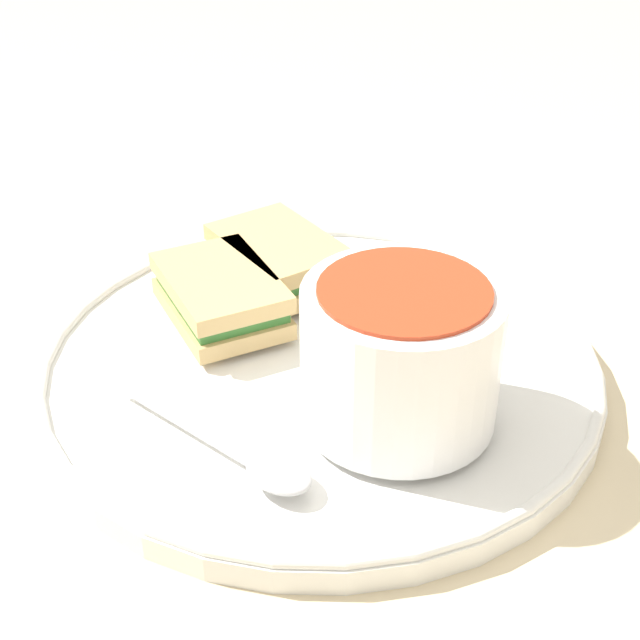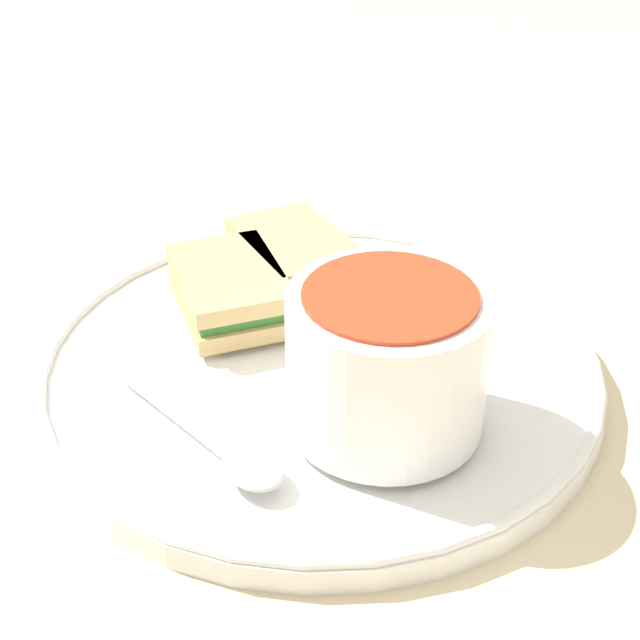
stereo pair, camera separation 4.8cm
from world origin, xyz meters
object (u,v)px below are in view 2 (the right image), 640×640
spoon (238,458)px  sandwich_half_near (295,256)px  sandwich_half_far (230,289)px  soup_bowl (387,359)px

spoon → sandwich_half_near: sandwich_half_near is taller
spoon → sandwich_half_near: (-0.02, 0.18, 0.01)m
sandwich_half_near → sandwich_half_far: same height
soup_bowl → sandwich_half_near: 0.15m
soup_bowl → sandwich_half_near: (-0.08, 0.13, -0.02)m
sandwich_half_near → soup_bowl: bearing=-57.8°
sandwich_half_far → soup_bowl: bearing=-36.8°
soup_bowl → sandwich_half_far: bearing=143.2°
sandwich_half_near → sandwich_half_far: 0.06m
spoon → sandwich_half_far: (-0.05, 0.13, 0.01)m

